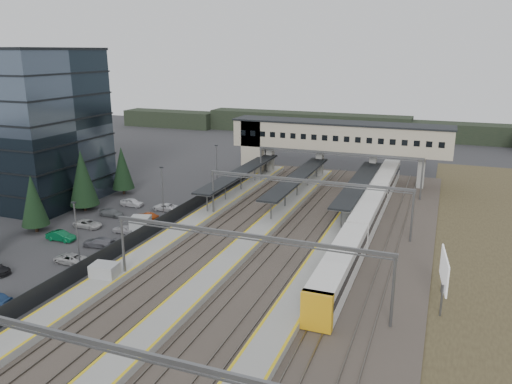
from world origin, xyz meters
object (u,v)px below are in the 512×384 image
at_px(relay_cabin_near, 105,274).
at_px(relay_cabin_far, 141,225).
at_px(billboard, 444,272).
at_px(train, 368,214).
at_px(office_building, 16,125).
at_px(footbridge, 324,139).

xyz_separation_m(relay_cabin_near, relay_cabin_far, (-5.10, 14.37, 0.04)).
bearing_deg(billboard, relay_cabin_far, 170.69).
bearing_deg(train, office_building, -174.05).
relative_size(relay_cabin_near, relay_cabin_far, 0.96).
bearing_deg(office_building, billboard, -11.71).
height_order(relay_cabin_far, billboard, billboard).
relative_size(office_building, relay_cabin_near, 8.27).
bearing_deg(relay_cabin_near, office_building, 146.40).
bearing_deg(footbridge, relay_cabin_far, -113.23).
bearing_deg(footbridge, office_building, -145.53).
relative_size(relay_cabin_near, billboard, 0.49).
bearing_deg(relay_cabin_far, relay_cabin_near, -70.44).
xyz_separation_m(office_building, billboard, (66.10, -13.69, -8.72)).
distance_m(office_building, train, 57.22).
height_order(relay_cabin_far, footbridge, footbridge).
bearing_deg(office_building, relay_cabin_far, -14.97).
bearing_deg(train, relay_cabin_far, -154.97).
distance_m(relay_cabin_far, billboard, 39.03).
relative_size(footbridge, billboard, 6.70).
distance_m(footbridge, billboard, 49.30).
xyz_separation_m(office_building, relay_cabin_near, (32.76, -21.76, -11.06)).
distance_m(relay_cabin_far, train, 31.30).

